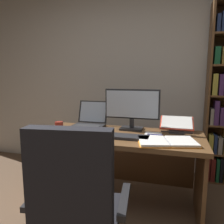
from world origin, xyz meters
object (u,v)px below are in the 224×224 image
(computer_mouse, at_px, (92,133))
(reading_stand_with_book, at_px, (177,124))
(monitor, at_px, (132,109))
(notepad, at_px, (153,135))
(laptop, at_px, (89,121))
(office_chair, at_px, (77,217))
(keyboard, at_px, (125,137))
(open_binder, at_px, (167,142))
(pen, at_px, (155,135))
(desk, at_px, (121,153))
(coffee_mug, at_px, (59,126))

(computer_mouse, distance_m, reading_stand_with_book, 0.83)
(monitor, distance_m, notepad, 0.36)
(laptop, height_order, computer_mouse, laptop)
(reading_stand_with_book, bearing_deg, office_chair, -117.33)
(keyboard, bearing_deg, laptop, 143.59)
(open_binder, relative_size, pen, 3.69)
(open_binder, bearing_deg, monitor, 119.72)
(monitor, bearing_deg, desk, -119.30)
(monitor, bearing_deg, keyboard, -90.00)
(laptop, relative_size, notepad, 1.63)
(keyboard, distance_m, computer_mouse, 0.30)
(monitor, distance_m, reading_stand_with_book, 0.46)
(monitor, relative_size, pen, 3.90)
(open_binder, bearing_deg, desk, 137.93)
(monitor, height_order, pen, monitor)
(pen, height_order, coffee_mug, coffee_mug)
(computer_mouse, xyz_separation_m, reading_stand_with_book, (0.73, 0.39, 0.05))
(open_binder, relative_size, coffee_mug, 5.77)
(laptop, relative_size, coffee_mug, 3.82)
(reading_stand_with_book, xyz_separation_m, pen, (-0.19, -0.26, -0.05))
(keyboard, bearing_deg, open_binder, -7.89)
(office_chair, relative_size, coffee_mug, 11.24)
(office_chair, bearing_deg, coffee_mug, 117.03)
(keyboard, height_order, computer_mouse, computer_mouse)
(office_chair, height_order, notepad, office_chair)
(desk, bearing_deg, pen, -8.67)
(notepad, height_order, pen, pen)
(monitor, height_order, reading_stand_with_book, monitor)
(office_chair, relative_size, reading_stand_with_book, 3.18)
(keyboard, relative_size, reading_stand_with_book, 1.33)
(keyboard, distance_m, coffee_mug, 0.69)
(computer_mouse, relative_size, open_binder, 0.20)
(desk, distance_m, reading_stand_with_book, 0.62)
(reading_stand_with_book, height_order, pen, reading_stand_with_book)
(reading_stand_with_book, relative_size, pen, 2.26)
(coffee_mug, bearing_deg, monitor, 19.47)
(laptop, distance_m, pen, 0.74)
(keyboard, xyz_separation_m, coffee_mug, (-0.68, 0.09, 0.03))
(keyboard, xyz_separation_m, reading_stand_with_book, (0.43, 0.39, 0.05))
(laptop, relative_size, computer_mouse, 3.29)
(monitor, distance_m, laptop, 0.48)
(computer_mouse, relative_size, reading_stand_with_book, 0.33)
(laptop, xyz_separation_m, pen, (0.71, -0.20, -0.04))
(monitor, relative_size, open_binder, 1.06)
(monitor, xyz_separation_m, keyboard, (0.00, -0.33, -0.20))
(office_chair, bearing_deg, computer_mouse, 95.73)
(office_chair, distance_m, open_binder, 0.89)
(reading_stand_with_book, distance_m, notepad, 0.33)
(notepad, bearing_deg, monitor, 139.96)
(computer_mouse, bearing_deg, coffee_mug, 167.14)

